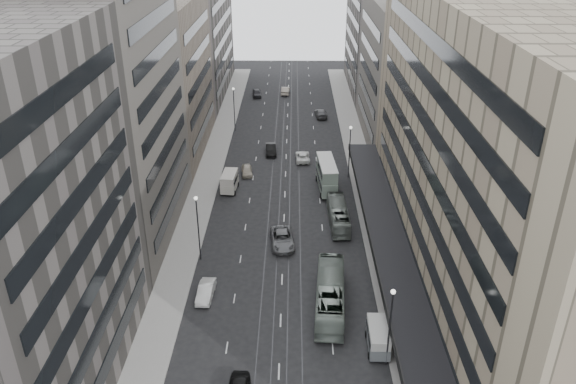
{
  "coord_description": "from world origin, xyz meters",
  "views": [
    {
      "loc": [
        1.2,
        -43.57,
        36.92
      ],
      "look_at": [
        0.57,
        17.08,
        6.38
      ],
      "focal_mm": 35.0,
      "sensor_mm": 36.0,
      "label": 1
    }
  ],
  "objects_px": {
    "sedan_2": "(282,239)",
    "vw_microbus": "(378,337)",
    "bus_far": "(338,215)",
    "double_decker": "(327,175)",
    "pedestrian": "(430,376)",
    "panel_van": "(229,181)",
    "sedan_1": "(206,291)",
    "bus_near": "(330,295)"
  },
  "relations": [
    {
      "from": "sedan_2",
      "to": "vw_microbus",
      "type": "bearing_deg",
      "value": -68.92
    },
    {
      "from": "sedan_2",
      "to": "bus_far",
      "type": "bearing_deg",
      "value": 29.85
    },
    {
      "from": "double_decker",
      "to": "pedestrian",
      "type": "height_order",
      "value": "double_decker"
    },
    {
      "from": "double_decker",
      "to": "panel_van",
      "type": "height_order",
      "value": "double_decker"
    },
    {
      "from": "panel_van",
      "to": "vw_microbus",
      "type": "bearing_deg",
      "value": -58.08
    },
    {
      "from": "panel_van",
      "to": "double_decker",
      "type": "bearing_deg",
      "value": 6.43
    },
    {
      "from": "bus_far",
      "to": "double_decker",
      "type": "distance_m",
      "value": 10.29
    },
    {
      "from": "bus_far",
      "to": "sedan_1",
      "type": "relative_size",
      "value": 2.18
    },
    {
      "from": "sedan_2",
      "to": "panel_van",
      "type": "bearing_deg",
      "value": 112.19
    },
    {
      "from": "vw_microbus",
      "to": "pedestrian",
      "type": "height_order",
      "value": "vw_microbus"
    },
    {
      "from": "bus_near",
      "to": "bus_far",
      "type": "distance_m",
      "value": 17.56
    },
    {
      "from": "sedan_1",
      "to": "pedestrian",
      "type": "xyz_separation_m",
      "value": [
        21.15,
        -12.1,
        0.23
      ]
    },
    {
      "from": "bus_far",
      "to": "vw_microbus",
      "type": "xyz_separation_m",
      "value": [
        2.09,
        -23.39,
        -0.0
      ]
    },
    {
      "from": "vw_microbus",
      "to": "panel_van",
      "type": "height_order",
      "value": "panel_van"
    },
    {
      "from": "double_decker",
      "to": "sedan_1",
      "type": "height_order",
      "value": "double_decker"
    },
    {
      "from": "panel_van",
      "to": "pedestrian",
      "type": "distance_m",
      "value": 43.12
    },
    {
      "from": "bus_near",
      "to": "double_decker",
      "type": "height_order",
      "value": "double_decker"
    },
    {
      "from": "bus_far",
      "to": "vw_microbus",
      "type": "relative_size",
      "value": 2.14
    },
    {
      "from": "sedan_1",
      "to": "pedestrian",
      "type": "relative_size",
      "value": 2.72
    },
    {
      "from": "vw_microbus",
      "to": "sedan_2",
      "type": "height_order",
      "value": "vw_microbus"
    },
    {
      "from": "bus_near",
      "to": "panel_van",
      "type": "distance_m",
      "value": 30.12
    },
    {
      "from": "bus_far",
      "to": "double_decker",
      "type": "xyz_separation_m",
      "value": [
        -1.02,
        10.18,
        1.04
      ]
    },
    {
      "from": "bus_near",
      "to": "panel_van",
      "type": "relative_size",
      "value": 2.61
    },
    {
      "from": "panel_van",
      "to": "sedan_1",
      "type": "distance_m",
      "value": 25.44
    },
    {
      "from": "bus_far",
      "to": "pedestrian",
      "type": "height_order",
      "value": "bus_far"
    },
    {
      "from": "double_decker",
      "to": "panel_van",
      "type": "xyz_separation_m",
      "value": [
        -14.21,
        -0.54,
        -0.85
      ]
    },
    {
      "from": "sedan_2",
      "to": "pedestrian",
      "type": "distance_m",
      "value": 26.23
    },
    {
      "from": "bus_far",
      "to": "panel_van",
      "type": "xyz_separation_m",
      "value": [
        -15.23,
        9.64,
        0.2
      ]
    },
    {
      "from": "vw_microbus",
      "to": "sedan_2",
      "type": "distance_m",
      "value": 20.41
    },
    {
      "from": "vw_microbus",
      "to": "sedan_2",
      "type": "bearing_deg",
      "value": 118.47
    },
    {
      "from": "panel_van",
      "to": "pedestrian",
      "type": "xyz_separation_m",
      "value": [
        21.24,
        -37.53,
        -0.57
      ]
    },
    {
      "from": "panel_van",
      "to": "bus_near",
      "type": "bearing_deg",
      "value": -59.8
    },
    {
      "from": "bus_far",
      "to": "sedan_2",
      "type": "height_order",
      "value": "bus_far"
    },
    {
      "from": "bus_far",
      "to": "vw_microbus",
      "type": "distance_m",
      "value": 23.48
    },
    {
      "from": "sedan_1",
      "to": "bus_near",
      "type": "bearing_deg",
      "value": -4.2
    },
    {
      "from": "panel_van",
      "to": "pedestrian",
      "type": "height_order",
      "value": "panel_van"
    },
    {
      "from": "sedan_1",
      "to": "pedestrian",
      "type": "height_order",
      "value": "pedestrian"
    },
    {
      "from": "vw_microbus",
      "to": "pedestrian",
      "type": "xyz_separation_m",
      "value": [
        3.91,
        -4.5,
        -0.37
      ]
    },
    {
      "from": "bus_far",
      "to": "pedestrian",
      "type": "relative_size",
      "value": 5.94
    },
    {
      "from": "sedan_1",
      "to": "sedan_2",
      "type": "bearing_deg",
      "value": 56.09
    },
    {
      "from": "bus_far",
      "to": "sedan_1",
      "type": "distance_m",
      "value": 21.89
    },
    {
      "from": "bus_far",
      "to": "sedan_2",
      "type": "xyz_separation_m",
      "value": [
        -7.23,
        -5.24,
        -0.52
      ]
    }
  ]
}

